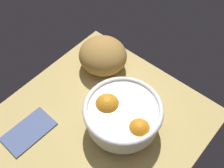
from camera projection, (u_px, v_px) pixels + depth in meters
ground_plane at (76, 148)px, 83.80cm from camera, size 78.93×56.95×3.00cm
fruit_bowl at (122, 115)px, 81.54cm from camera, size 22.64×22.64×11.22cm
bread_loaf at (103, 55)px, 96.86cm from camera, size 16.85×17.42×10.71cm
napkin_spare at (29, 131)px, 85.04cm from camera, size 15.43×9.28×0.97cm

